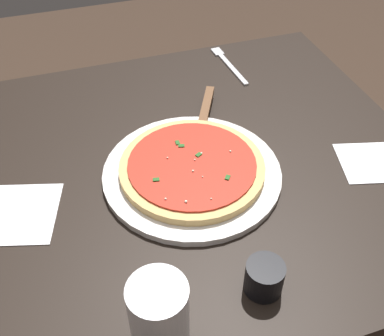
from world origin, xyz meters
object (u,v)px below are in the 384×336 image
pizza (192,167)px  pizza_server (204,117)px  serving_plate (192,173)px  cup_tall_drink (159,314)px  cup_small_sauce (264,278)px  fork (228,63)px  napkin_loose_left (21,213)px  napkin_folded_right (380,162)px

pizza → pizza_server: (-0.07, -0.14, -0.00)m
serving_plate → cup_tall_drink: (0.14, 0.29, 0.05)m
pizza → cup_small_sauce: cup_small_sauce is taller
cup_tall_drink → pizza: bearing=-115.9°
cup_small_sauce → fork: 0.65m
cup_small_sauce → pizza_server: bearing=-96.8°
pizza → cup_small_sauce: (-0.03, 0.27, 0.00)m
cup_small_sauce → fork: bearing=-106.7°
fork → napkin_loose_left: bearing=33.9°
cup_tall_drink → napkin_loose_left: size_ratio=0.81×
napkin_loose_left → fork: 0.64m
cup_small_sauce → napkin_folded_right: 0.39m
serving_plate → napkin_loose_left: (0.32, -0.00, -0.01)m
serving_plate → pizza_server: pizza_server is taller
cup_small_sauce → napkin_loose_left: cup_small_sauce is taller
serving_plate → pizza_server: 0.16m
pizza → pizza_server: size_ratio=1.27×
cup_tall_drink → fork: bearing=-118.7°
cup_tall_drink → napkin_loose_left: bearing=-59.4°
serving_plate → cup_tall_drink: size_ratio=2.94×
serving_plate → cup_small_sauce: cup_small_sauce is taller
cup_small_sauce → napkin_loose_left: size_ratio=0.42×
cup_tall_drink → cup_small_sauce: bearing=-171.4°
pizza → cup_small_sauce: bearing=95.5°
serving_plate → napkin_folded_right: serving_plate is taller
napkin_folded_right → fork: (0.15, -0.44, 0.00)m
serving_plate → cup_tall_drink: bearing=64.1°
pizza → pizza_server: 0.16m
pizza → fork: bearing=-120.8°
napkin_folded_right → fork: size_ratio=0.85×
cup_tall_drink → napkin_folded_right: cup_tall_drink is taller
fork → pizza: bearing=59.2°
napkin_folded_right → napkin_loose_left: (0.68, -0.08, 0.00)m
cup_small_sauce → napkin_loose_left: (0.34, -0.27, -0.03)m
pizza → cup_tall_drink: size_ratio=2.38×
pizza_server → cup_small_sauce: bearing=83.2°
pizza_server → fork: bearing=-123.1°
pizza_server → napkin_loose_left: bearing=20.0°
serving_plate → pizza: bearing=44.1°
pizza_server → cup_tall_drink: 0.49m
serving_plate → napkin_loose_left: bearing=-0.4°
napkin_loose_left → fork: (-0.53, -0.36, 0.00)m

